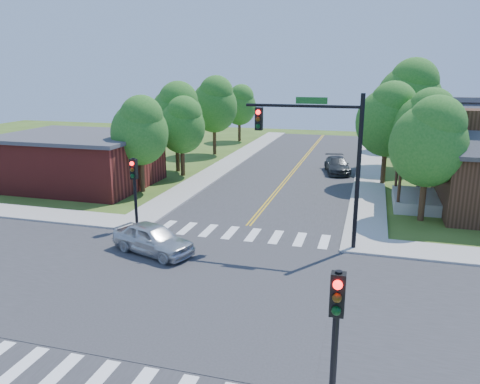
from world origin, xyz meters
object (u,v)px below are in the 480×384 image
(car_dgrey, at_px, (337,166))
(signal_pole_se, at_px, (336,317))
(signal_mast_ne, at_px, (321,146))
(car_silver, at_px, (153,239))
(signal_pole_nw, at_px, (134,180))

(car_dgrey, bearing_deg, signal_pole_se, -97.79)
(signal_pole_se, relative_size, car_dgrey, 0.83)
(signal_mast_ne, height_order, signal_pole_se, signal_mast_ne)
(signal_mast_ne, relative_size, car_silver, 1.63)
(signal_pole_se, height_order, car_dgrey, signal_pole_se)
(signal_mast_ne, bearing_deg, signal_pole_nw, -179.93)
(signal_mast_ne, bearing_deg, signal_pole_se, -81.44)
(car_dgrey, bearing_deg, signal_mast_ne, -100.67)
(signal_pole_nw, bearing_deg, signal_pole_se, -45.00)
(car_silver, bearing_deg, signal_pole_nw, 58.16)
(signal_pole_se, bearing_deg, signal_pole_nw, 135.00)
(signal_mast_ne, distance_m, car_silver, 8.74)
(signal_mast_ne, distance_m, signal_pole_se, 11.55)
(car_dgrey, bearing_deg, signal_pole_nw, -130.46)
(signal_pole_se, distance_m, car_silver, 12.20)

